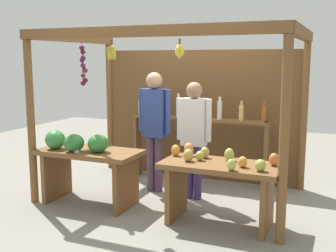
% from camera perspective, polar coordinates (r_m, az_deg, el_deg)
% --- Properties ---
extents(ground_plane, '(12.00, 12.00, 0.00)m').
position_cam_1_polar(ground_plane, '(5.90, 0.76, -9.44)').
color(ground_plane, gray).
rests_on(ground_plane, ground).
extents(market_stall, '(3.31, 2.06, 2.24)m').
position_cam_1_polar(market_stall, '(6.03, 2.37, 3.75)').
color(market_stall, brown).
rests_on(market_stall, ground).
extents(fruit_counter_left, '(1.34, 0.64, 0.97)m').
position_cam_1_polar(fruit_counter_left, '(5.50, -11.27, -4.23)').
color(fruit_counter_left, brown).
rests_on(fruit_counter_left, ground).
extents(fruit_counter_right, '(1.34, 0.64, 0.88)m').
position_cam_1_polar(fruit_counter_right, '(4.80, 7.07, -6.90)').
color(fruit_counter_right, brown).
rests_on(fruit_counter_right, ground).
extents(bottle_shelf_unit, '(2.12, 0.22, 1.36)m').
position_cam_1_polar(bottle_shelf_unit, '(6.33, 4.16, -0.63)').
color(bottle_shelf_unit, brown).
rests_on(bottle_shelf_unit, ground).
extents(vendor_man, '(0.48, 0.23, 1.70)m').
position_cam_1_polar(vendor_man, '(5.85, -1.86, 0.77)').
color(vendor_man, '#553A53').
rests_on(vendor_man, ground).
extents(vendor_woman, '(0.48, 0.21, 1.58)m').
position_cam_1_polar(vendor_woman, '(5.55, 3.55, -0.56)').
color(vendor_woman, '#402E6B').
rests_on(vendor_woman, ground).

